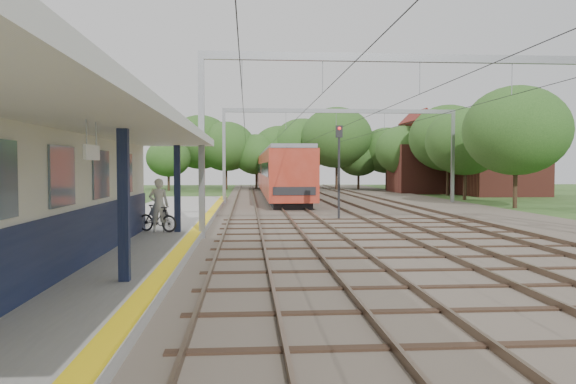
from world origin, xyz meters
name	(u,v)px	position (x,y,z in m)	size (l,w,h in m)	color
ballast_bed	(360,208)	(4.00, 30.00, 0.05)	(18.00, 90.00, 0.10)	#473D33
platform	(128,240)	(-7.50, 14.00, 0.17)	(5.00, 52.00, 0.35)	gray
yellow_stripe	(193,235)	(-5.25, 14.00, 0.35)	(0.45, 52.00, 0.01)	yellow
canopy	(30,123)	(-7.77, 6.00, 3.64)	(6.40, 20.00, 3.44)	#131C3E
rail_tracks	(322,207)	(1.50, 30.00, 0.18)	(11.80, 88.00, 0.15)	brown
catenary_system	(367,118)	(3.39, 25.28, 5.51)	(17.22, 88.00, 7.00)	gray
tree_band	(311,148)	(3.84, 57.12, 4.92)	(31.72, 30.88, 8.82)	#382619
house_near	(503,164)	(21.00, 46.00, 2.99)	(7.00, 6.12, 7.89)	brown
house_far	(431,162)	(16.00, 52.00, 3.23)	(8.00, 6.12, 8.66)	brown
person	(159,205)	(-6.58, 15.00, 1.34)	(0.72, 0.47, 1.98)	silver
bicycle	(157,218)	(-6.64, 15.00, 0.85)	(0.47, 1.66, 1.00)	black
train	(277,172)	(-0.50, 46.88, 2.26)	(3.10, 38.56, 4.06)	black
signal_post	(339,158)	(1.35, 22.41, 3.18)	(0.33, 0.28, 4.86)	black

